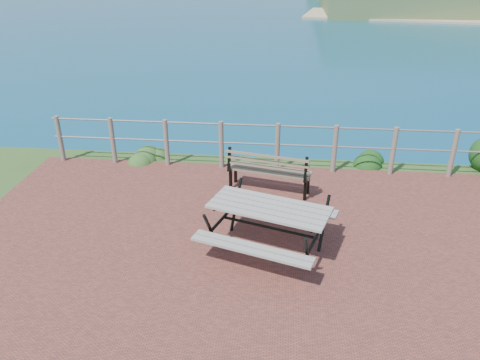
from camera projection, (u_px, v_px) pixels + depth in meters
The scene contains 6 objects.
ground at pixel (270, 268), 6.74m from camera, with size 10.00×7.00×0.12m, color brown.
safety_railing at pixel (277, 144), 9.47m from camera, with size 9.40×0.10×1.00m.
picnic_table at pixel (269, 223), 6.94m from camera, with size 1.88×1.46×0.74m.
park_bench at pixel (270, 164), 8.61m from camera, with size 1.59×0.72×0.87m.
shrub_lip_west at pixel (148, 159), 10.25m from camera, with size 0.84×0.84×0.60m, color #285620.
shrub_lip_east at pixel (364, 162), 10.08m from camera, with size 0.74×0.74×0.46m, color #144315.
Camera 1 is at (0.12, -5.49, 4.12)m, focal length 35.00 mm.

